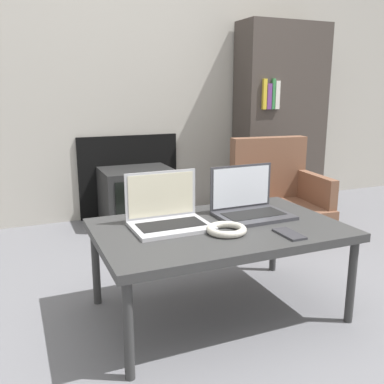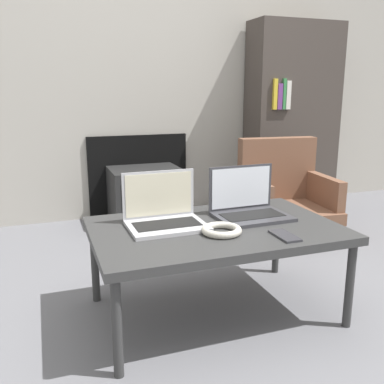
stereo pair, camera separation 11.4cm
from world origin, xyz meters
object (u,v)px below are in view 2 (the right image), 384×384
object	(u,v)px
phone	(285,236)
armchair	(283,190)
laptop_left	(164,214)
laptop_right	(248,206)
headphones	(222,230)
tv	(146,195)

from	to	relation	value
phone	armchair	distance (m)	1.29
laptop_left	laptop_right	size ratio (longest dim) A/B	0.99
laptop_right	headphones	size ratio (longest dim) A/B	2.01
laptop_left	headphones	world-z (taller)	laptop_left
laptop_left	tv	xyz separation A→B (m)	(0.24, 1.35, -0.25)
laptop_left	armchair	xyz separation A→B (m)	(1.09, 0.79, -0.15)
laptop_left	phone	distance (m)	0.52
laptop_right	headphones	distance (m)	0.29
tv	armchair	world-z (taller)	armchair
laptop_right	phone	world-z (taller)	laptop_right
phone	tv	size ratio (longest dim) A/B	0.29
headphones	tv	distance (m)	1.55
headphones	tv	bearing A→B (deg)	88.18
phone	laptop_left	bearing A→B (deg)	143.04
laptop_left	headphones	size ratio (longest dim) A/B	1.99
armchair	tv	bearing A→B (deg)	152.59
tv	armchair	xyz separation A→B (m)	(0.85, -0.56, 0.10)
laptop_left	armchair	world-z (taller)	armchair
laptop_right	phone	distance (m)	0.31
laptop_left	phone	xyz separation A→B (m)	(0.41, -0.31, -0.04)
phone	armchair	size ratio (longest dim) A/B	0.23
laptop_left	tv	size ratio (longest dim) A/B	0.64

